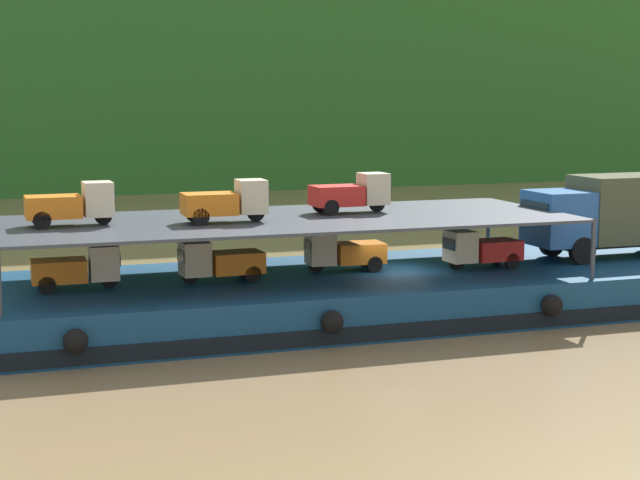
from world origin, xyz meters
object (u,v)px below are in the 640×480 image
Objects in this scene: mini_truck_lower_aft at (220,261)px; mini_truck_upper_mid at (226,201)px; covered_lorry at (618,213)px; mini_truck_lower_mid at (343,251)px; mini_truck_lower_fore at (481,249)px; mini_truck_upper_stern at (71,204)px; mini_truck_upper_fore at (351,193)px; cargo_barge at (392,291)px; mini_truck_lower_stern at (77,268)px.

mini_truck_upper_mid is (0.18, -0.29, 2.00)m from mini_truck_lower_aft.
covered_lorry is 2.83× the size of mini_truck_lower_mid.
mini_truck_upper_stern is at bearing 176.59° from mini_truck_lower_fore.
mini_truck_upper_fore is at bearing 36.15° from mini_truck_lower_mid.
cargo_barge is 10.26× the size of mini_truck_lower_stern.
covered_lorry reaches higher than mini_truck_lower_aft.
mini_truck_lower_fore is at bearing -10.25° from cargo_barge.
cargo_barge is 10.92m from mini_truck_lower_stern.
mini_truck_lower_stern is 0.99× the size of mini_truck_lower_mid.
mini_truck_upper_stern reaches higher than mini_truck_lower_fore.
mini_truck_lower_stern is (-10.82, -0.02, 1.44)m from cargo_barge.
mini_truck_upper_fore reaches higher than mini_truck_lower_stern.
mini_truck_lower_fore is at bearing -2.26° from mini_truck_lower_stern.
mini_truck_lower_aft is at bearing -2.39° from mini_truck_lower_stern.
mini_truck_lower_mid is at bearing -143.85° from mini_truck_upper_fore.
mini_truck_upper_stern is at bearing 171.01° from mini_truck_upper_mid.
mini_truck_upper_stern is 9.64m from mini_truck_upper_fore.
mini_truck_upper_mid is 4.95m from mini_truck_upper_fore.
mini_truck_upper_stern reaches higher than mini_truck_lower_stern.
cargo_barge is 11.44m from mini_truck_upper_stern.
mini_truck_upper_mid is (-6.07, -0.50, 3.44)m from cargo_barge.
mini_truck_lower_aft is at bearing -5.86° from mini_truck_upper_stern.
mini_truck_lower_mid is 1.01× the size of mini_truck_upper_fore.
mini_truck_upper_mid is (-15.28, -0.51, 1.00)m from covered_lorry.
cargo_barge is 3.52m from mini_truck_lower_fore.
mini_truck_lower_aft is at bearing -171.80° from mini_truck_lower_mid.
cargo_barge is 10.31× the size of mini_truck_upper_stern.
mini_truck_lower_aft reaches higher than cargo_barge.
covered_lorry is at bearing 0.08° from mini_truck_lower_stern.
cargo_barge is 10.20× the size of mini_truck_lower_mid.
mini_truck_upper_mid reaches higher than mini_truck_lower_stern.
mini_truck_lower_stern is at bearing -179.92° from covered_lorry.
mini_truck_lower_aft is 1.00× the size of mini_truck_lower_fore.
covered_lorry is 2.84× the size of mini_truck_lower_aft.
mini_truck_lower_aft is at bearing 121.51° from mini_truck_upper_mid.
covered_lorry reaches higher than mini_truck_lower_stern.
mini_truck_lower_fore reaches higher than cargo_barge.
mini_truck_upper_fore is (-4.43, 1.30, 2.00)m from mini_truck_lower_fore.
mini_truck_lower_aft is at bearing -178.07° from cargo_barge.
mini_truck_lower_stern is at bearing -175.50° from mini_truck_upper_fore.
mini_truck_lower_mid is (-1.66, 0.45, 1.44)m from cargo_barge.
mini_truck_lower_stern is 4.58m from mini_truck_lower_aft.
mini_truck_lower_mid is at bearing 1.12° from mini_truck_upper_stern.
mini_truck_lower_fore is (9.40, -0.36, 0.00)m from mini_truck_lower_aft.
mini_truck_lower_fore is at bearing -11.94° from mini_truck_lower_mid.
mini_truck_upper_fore is at bearing 4.50° from mini_truck_lower_stern.
covered_lorry is 15.32m from mini_truck_upper_mid.
mini_truck_lower_fore is at bearing -174.52° from covered_lorry.
mini_truck_lower_fore is 5.04m from mini_truck_upper_fore.
mini_truck_upper_fore is at bearing 176.05° from covered_lorry.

